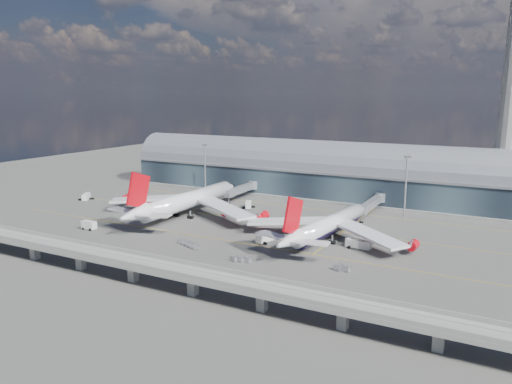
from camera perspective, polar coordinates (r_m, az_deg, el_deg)
The scene contains 20 objects.
ground at distance 185.76m, azimuth -2.43°, elevation -4.67°, with size 500.00×500.00×0.00m, color #474744.
taxi_lines at distance 204.41m, azimuth 0.73°, elevation -3.17°, with size 200.00×80.12×0.01m.
terminal at distance 252.01m, azimuth 6.61°, elevation 2.15°, with size 200.00×30.00×28.00m.
control_tower at distance 236.65m, azimuth 27.15°, elevation 10.22°, with size 19.00×19.00×103.00m.
guideway at distance 141.86m, azimuth -13.93°, elevation -7.87°, with size 220.00×8.50×7.20m.
floodlight_mast_left at distance 254.63m, azimuth -5.85°, elevation 2.78°, with size 3.00×0.70×25.70m.
floodlight_mast_right at distance 215.86m, azimuth 16.75°, elevation 0.82°, with size 3.00×0.70×25.70m.
airliner_left at distance 209.75m, azimuth -8.05°, elevation -1.02°, with size 73.59×77.25×23.62m.
airliner_right at distance 175.90m, azimuth 8.13°, elevation -3.87°, with size 62.60×65.46×20.76m.
jet_bridge_left at distance 242.49m, azimuth -1.56°, elevation 0.38°, with size 4.40×28.00×7.25m.
jet_bridge_right at distance 216.61m, azimuth 13.15°, elevation -1.24°, with size 4.40×32.00×7.25m.
service_truck_0 at distance 254.67m, azimuth -18.84°, elevation -0.52°, with size 6.06×7.60×3.09m.
service_truck_1 at distance 199.58m, azimuth -18.56°, elevation -3.64°, with size 5.77×2.96×3.31m.
service_truck_2 at distance 170.03m, azimuth 11.62°, elevation -5.85°, with size 8.76×3.40×3.09m.
service_truck_3 at distance 173.44m, azimuth 1.01°, elevation -5.25°, with size 4.16×7.16×3.25m.
service_truck_4 at distance 198.41m, azimuth 7.95°, elevation -3.32°, with size 2.71×4.89×2.73m.
service_truck_5 at distance 223.83m, azimuth -0.87°, elevation -1.48°, with size 5.09×6.80×3.09m.
cargo_train_0 at distance 154.48m, azimuth -1.74°, elevation -7.71°, with size 6.72×2.96×1.47m.
cargo_train_1 at distance 170.62m, azimuth -7.68°, elevation -5.95°, with size 10.93×5.24×1.48m.
cargo_train_2 at distance 148.81m, azimuth 9.82°, elevation -8.59°, with size 5.00×2.33×1.64m.
Camera 1 is at (91.20, -153.57, 51.02)m, focal length 35.00 mm.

